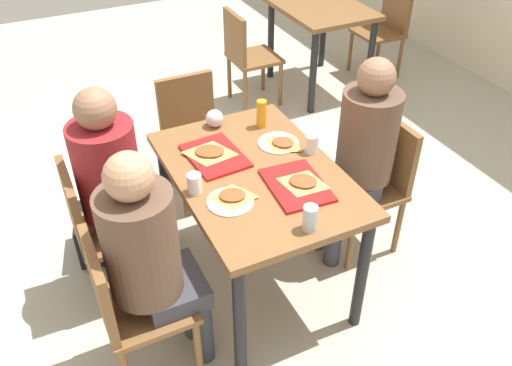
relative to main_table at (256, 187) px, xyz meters
name	(u,v)px	position (x,y,z in m)	size (l,w,h in m)	color
ground_plane	(256,278)	(0.00, 0.00, -0.68)	(10.00, 10.00, 0.02)	#B2AD9E
main_table	(256,187)	(0.00, 0.00, 0.00)	(1.16, 0.79, 0.77)	brown
chair_near_left	(98,224)	(-0.29, -0.78, -0.18)	(0.40, 0.40, 0.83)	brown
chair_near_right	(127,302)	(0.29, -0.78, -0.18)	(0.40, 0.40, 0.83)	brown
chair_far_side	(376,177)	(0.00, 0.78, -0.18)	(0.40, 0.40, 0.83)	brown
chair_left_end	(193,130)	(-0.96, 0.00, -0.18)	(0.40, 0.40, 0.83)	brown
person_in_red	(117,180)	(-0.29, -0.64, 0.06)	(0.32, 0.42, 1.24)	#383842
person_in_brown_jacket	(151,253)	(0.29, -0.64, 0.06)	(0.32, 0.42, 1.24)	#383842
person_far_side	(361,147)	(0.00, 0.64, 0.06)	(0.32, 0.42, 1.24)	#383842
tray_red_near	(215,156)	(-0.20, -0.14, 0.11)	(0.36, 0.26, 0.02)	red
tray_red_far	(297,185)	(0.20, 0.12, 0.11)	(0.36, 0.26, 0.02)	red
paper_plate_center	(278,143)	(-0.17, 0.22, 0.11)	(0.22, 0.22, 0.01)	white
paper_plate_near_edge	(230,202)	(0.17, -0.22, 0.11)	(0.22, 0.22, 0.01)	white
pizza_slice_a	(210,152)	(-0.22, -0.16, 0.13)	(0.26, 0.27, 0.02)	tan
pizza_slice_b	(303,182)	(0.21, 0.15, 0.13)	(0.25, 0.25, 0.02)	tan
pizza_slice_c	(283,143)	(-0.15, 0.23, 0.12)	(0.22, 0.21, 0.02)	tan
pizza_slice_d	(233,196)	(0.15, -0.20, 0.12)	(0.20, 0.22, 0.02)	tan
plastic_cup_a	(311,144)	(-0.03, 0.34, 0.16)	(0.07, 0.07, 0.10)	white
plastic_cup_b	(194,183)	(0.03, -0.34, 0.16)	(0.07, 0.07, 0.10)	white
soda_can	(310,218)	(0.49, 0.02, 0.17)	(0.07, 0.07, 0.12)	#B7BCC6
condiment_bottle	(262,114)	(-0.38, 0.22, 0.19)	(0.06, 0.06, 0.16)	orange
foil_bundle	(214,118)	(-0.49, -0.02, 0.16)	(0.10, 0.10, 0.10)	silver
handbag	(92,233)	(-0.64, -0.80, -0.53)	(0.32, 0.16, 0.28)	black
background_table	(321,21)	(-1.96, 1.58, -0.03)	(0.90, 0.70, 0.77)	brown
background_chair_near	(246,52)	(-1.96, 0.85, -0.18)	(0.40, 0.40, 0.83)	brown
background_chair_far	(386,25)	(-1.96, 2.32, -0.18)	(0.40, 0.40, 0.83)	brown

